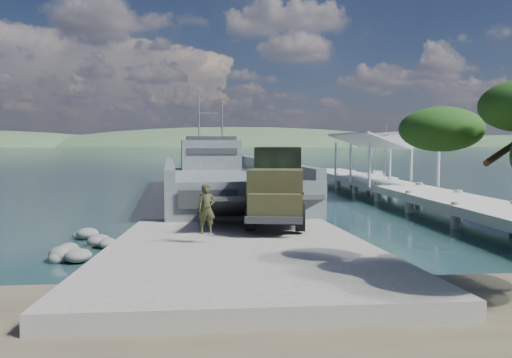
# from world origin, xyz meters

# --- Properties ---
(ground) EXTENTS (1400.00, 1400.00, 0.00)m
(ground) POSITION_xyz_m (0.00, 0.00, 0.00)
(ground) COLOR #19393D
(ground) RESTS_ON ground
(boat_ramp) EXTENTS (10.00, 18.00, 0.50)m
(boat_ramp) POSITION_xyz_m (0.00, -1.00, 0.25)
(boat_ramp) COLOR slate
(boat_ramp) RESTS_ON ground
(shoreline_rocks) EXTENTS (3.20, 5.60, 0.90)m
(shoreline_rocks) POSITION_xyz_m (-6.20, 0.50, 0.00)
(shoreline_rocks) COLOR #535351
(shoreline_rocks) RESTS_ON ground
(distant_headlands) EXTENTS (1000.00, 240.00, 48.00)m
(distant_headlands) POSITION_xyz_m (50.00, 560.00, 0.00)
(distant_headlands) COLOR #385334
(distant_headlands) RESTS_ON ground
(pier) EXTENTS (6.40, 44.00, 6.10)m
(pier) POSITION_xyz_m (13.00, 18.77, 1.60)
(pier) COLOR #A2A298
(pier) RESTS_ON ground
(landing_craft) EXTENTS (11.37, 35.72, 10.46)m
(landing_craft) POSITION_xyz_m (-0.30, 21.37, 0.86)
(landing_craft) COLOR #4D565B
(landing_craft) RESTS_ON ground
(military_truck) EXTENTS (3.76, 8.24, 3.68)m
(military_truck) POSITION_xyz_m (2.22, 4.18, 2.33)
(military_truck) COLOR black
(military_truck) RESTS_ON boat_ramp
(soldier) EXTENTS (0.77, 0.58, 1.92)m
(soldier) POSITION_xyz_m (-1.27, -1.06, 1.46)
(soldier) COLOR #24321B
(soldier) RESTS_ON boat_ramp
(sailboat_near) EXTENTS (1.64, 5.24, 6.34)m
(sailboat_near) POSITION_xyz_m (16.00, 27.25, 0.34)
(sailboat_near) COLOR silver
(sailboat_near) RESTS_ON ground
(sailboat_far) EXTENTS (1.67, 4.77, 5.72)m
(sailboat_far) POSITION_xyz_m (19.06, 39.51, 0.30)
(sailboat_far) COLOR silver
(sailboat_far) RESTS_ON ground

